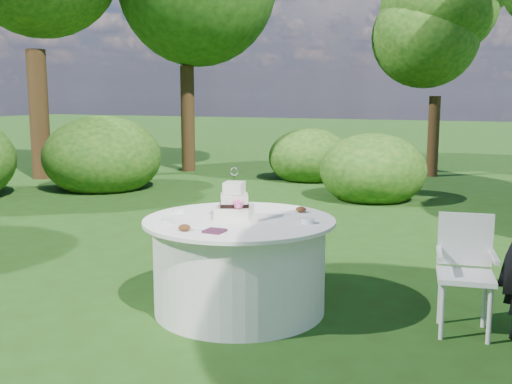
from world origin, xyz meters
TOP-DOWN VIEW (x-y plane):
  - ground at (0.00, 0.00)m, footprint 80.00×80.00m
  - napkins at (0.05, -0.51)m, footprint 0.14×0.14m
  - feather_plume at (-0.13, -0.47)m, footprint 0.48×0.07m
  - table at (0.00, 0.00)m, footprint 1.56×1.56m
  - cake at (-0.05, 0.01)m, footprint 0.35×0.35m
  - chair at (1.72, 0.33)m, footprint 0.47×0.47m
  - votives at (-0.19, 0.02)m, footprint 1.26×0.95m
  - petal_cups at (0.09, -0.05)m, footprint 0.61×1.12m

SIDE VIEW (x-z plane):
  - ground at x=0.00m, z-range 0.00..0.00m
  - table at x=0.00m, z-range 0.00..0.77m
  - chair at x=1.72m, z-range 0.08..0.96m
  - feather_plume at x=-0.13m, z-range 0.77..0.78m
  - napkins at x=0.05m, z-range 0.77..0.79m
  - votives at x=-0.19m, z-range 0.77..0.81m
  - petal_cups at x=0.09m, z-range 0.77..0.82m
  - cake at x=-0.05m, z-range 0.67..1.09m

